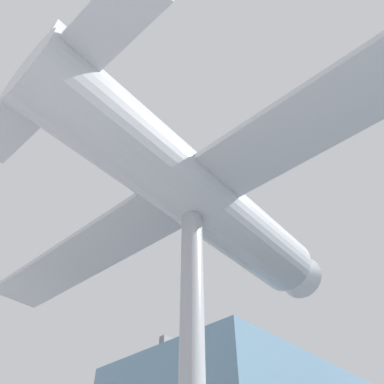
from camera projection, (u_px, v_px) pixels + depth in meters
support_pylon_central at (192, 368)px, 7.32m from camera, size 0.53×0.53×7.55m
suspended_airplane at (197, 195)px, 10.65m from camera, size 19.27×11.84×3.10m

